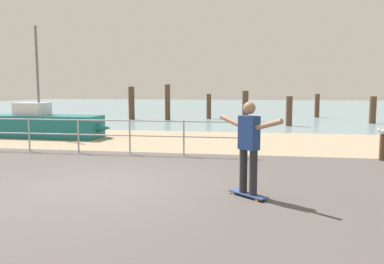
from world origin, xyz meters
name	(u,v)px	position (x,y,z in m)	size (l,w,h in m)	color
ground_plane	(85,199)	(0.00, -1.00, 0.00)	(24.00, 10.00, 0.04)	#514C49
beach_strip	(177,140)	(0.00, 7.00, 0.00)	(24.00, 6.00, 0.04)	tan
sea_surface	(229,107)	(0.00, 35.00, 0.00)	(72.00, 50.00, 0.04)	#75939E
railing_fence	(53,130)	(-3.15, 3.60, 0.70)	(11.45, 0.05, 1.05)	#9EA0A5
sailboat	(50,125)	(-5.13, 6.91, 0.52)	(4.99, 1.57, 4.40)	#19666B
skateboard	(248,194)	(2.86, -0.45, 0.07)	(0.73, 0.68, 0.08)	#334C8C
skateboarder	(249,142)	(2.86, -0.45, 1.02)	(1.14, 1.03, 1.65)	#26262B
bollard_short	(383,148)	(6.39, 3.77, 0.36)	(0.18, 0.18, 0.72)	#513826
seagull	(383,132)	(6.37, 3.76, 0.80)	(0.43, 0.32, 0.18)	white
groyne_post_0	(131,103)	(-4.79, 16.10, 1.04)	(0.38, 0.38, 2.08)	#513826
groyne_post_1	(168,103)	(-2.42, 15.94, 1.11)	(0.33, 0.33, 2.21)	#513826
groyne_post_2	(209,107)	(-0.06, 17.52, 0.81)	(0.30, 0.30, 1.61)	#513826
groyne_post_3	(245,106)	(2.30, 16.47, 0.91)	(0.37, 0.37, 1.83)	#513826
groyne_post_4	(289,111)	(4.66, 13.41, 0.78)	(0.33, 0.33, 1.57)	#513826
groyne_post_5	(317,106)	(7.02, 19.98, 0.80)	(0.32, 0.32, 1.61)	#513826
groyne_post_6	(373,110)	(9.38, 15.64, 0.77)	(0.36, 0.36, 1.54)	#513826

